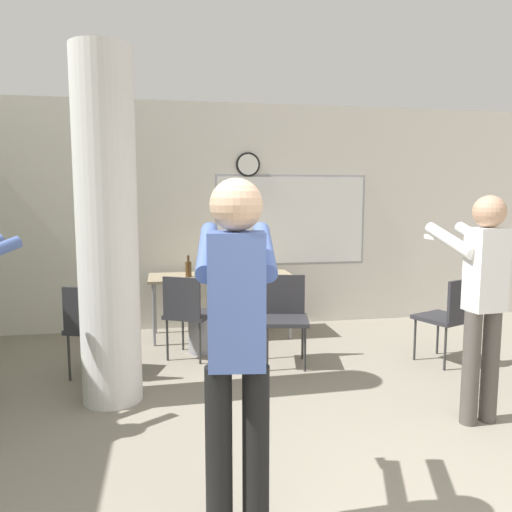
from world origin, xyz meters
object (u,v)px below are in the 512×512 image
Objects in this scene: folding_table at (221,280)px; person_playing_side at (482,291)px; person_playing_front at (237,334)px; bottle_on_table at (188,269)px; chair_table_left at (188,310)px; chair_near_pillar at (92,324)px; chair_table_front at (285,313)px; chair_mid_room at (449,314)px.

folding_table is 3.06m from person_playing_side.
person_playing_front is at bearing -153.56° from person_playing_side.
bottle_on_table is 3.48m from person_playing_front.
person_playing_side is (2.05, -1.80, 0.48)m from chair_table_left.
person_playing_front reaches higher than bottle_on_table.
bottle_on_table reaches higher than folding_table.
folding_table is at bearing 122.14° from person_playing_side.
chair_near_pillar reaches higher than folding_table.
folding_table is 3.57m from person_playing_front.
chair_table_left is (-0.05, -0.71, -0.32)m from bottle_on_table.
chair_near_pillar is 0.96m from chair_table_left.
chair_table_front is at bearing -16.56° from chair_table_left.
chair_table_front is (0.91, -1.00, -0.32)m from bottle_on_table.
person_playing_side is 0.96× the size of person_playing_front.
person_playing_front is at bearing -95.08° from folding_table.
chair_mid_room is at bearing 67.80° from person_playing_side.
chair_table_left is at bearing 138.62° from person_playing_side.
chair_near_pillar is at bearing -130.45° from bottle_on_table.
chair_mid_room is 1.61m from chair_table_front.
chair_table_front is 2.67m from person_playing_front.
chair_table_front and chair_near_pillar have the same top height.
person_playing_front is (-2.42, -2.15, 0.52)m from chair_mid_room.
person_playing_side is at bearing 26.44° from person_playing_front.
bottle_on_table is (-0.38, -0.06, 0.15)m from folding_table.
chair_mid_room reaches higher than folding_table.
person_playing_front reaches higher than chair_table_left.
chair_mid_room is at bearing -28.00° from bottle_on_table.
folding_table is at bearing 61.02° from chair_table_left.
person_playing_front is (-0.84, -2.48, 0.52)m from chair_table_front.
person_playing_front is at bearing -67.41° from chair_near_pillar.
bottle_on_table is 0.78m from chair_table_left.
bottle_on_table is 0.29× the size of chair_table_left.
person_playing_front reaches higher than person_playing_side.
chair_near_pillar is 0.52× the size of person_playing_side.
chair_table_front is 0.52× the size of person_playing_side.
person_playing_front is (0.99, -2.39, 0.52)m from chair_near_pillar.
chair_mid_room is 1.00× the size of chair_table_front.
chair_table_left is at bearing 163.44° from chair_table_front.
chair_mid_room is at bearing -3.95° from chair_near_pillar.
chair_table_front is 1.00m from chair_table_left.
chair_near_pillar is 3.29m from person_playing_side.
person_playing_side reaches higher than chair_table_left.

